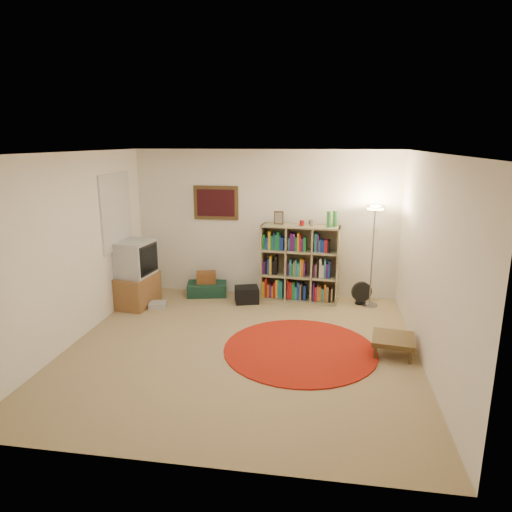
{
  "coord_description": "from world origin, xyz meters",
  "views": [
    {
      "loc": [
        1.03,
        -5.39,
        2.64
      ],
      "look_at": [
        0.1,
        0.6,
        1.1
      ],
      "focal_mm": 32.0,
      "sensor_mm": 36.0,
      "label": 1
    }
  ],
  "objects": [
    {
      "name": "floor_lamp",
      "position": [
        1.79,
        1.89,
        1.38
      ],
      "size": [
        0.4,
        0.4,
        1.66
      ],
      "rotation": [
        0.0,
        0.0,
        0.3
      ],
      "color": "#97969A",
      "rests_on": "ground"
    },
    {
      "name": "wicker_basket",
      "position": [
        -1.0,
        2.02,
        0.31
      ],
      "size": [
        0.39,
        0.32,
        0.19
      ],
      "rotation": [
        0.0,
        0.0,
        0.28
      ],
      "color": "brown",
      "rests_on": "suitcase"
    },
    {
      "name": "floor_fan",
      "position": [
        1.66,
        1.94,
        0.19
      ],
      "size": [
        0.34,
        0.23,
        0.38
      ],
      "rotation": [
        0.0,
        0.0,
        0.33
      ],
      "color": "black",
      "rests_on": "ground"
    },
    {
      "name": "dvd_box",
      "position": [
        -1.62,
        1.27,
        0.05
      ],
      "size": [
        0.31,
        0.28,
        0.09
      ],
      "rotation": [
        0.0,
        0.0,
        0.21
      ],
      "color": "#B6B7BB",
      "rests_on": "ground"
    },
    {
      "name": "paper_towel",
      "position": [
        -0.2,
        1.82,
        0.11
      ],
      "size": [
        0.13,
        0.13,
        0.22
      ],
      "rotation": [
        0.0,
        0.0,
        -0.27
      ],
      "color": "silver",
      "rests_on": "ground"
    },
    {
      "name": "room",
      "position": [
        -0.05,
        0.05,
        1.26
      ],
      "size": [
        4.54,
        4.54,
        2.54
      ],
      "color": "#9A835A",
      "rests_on": "ground"
    },
    {
      "name": "bookshelf",
      "position": [
        0.6,
        2.0,
        0.62
      ],
      "size": [
        1.31,
        0.47,
        1.54
      ],
      "rotation": [
        0.0,
        0.0,
        -0.08
      ],
      "color": "#958B63",
      "rests_on": "ground"
    },
    {
      "name": "side_table",
      "position": [
        1.93,
        0.13,
        0.2
      ],
      "size": [
        0.58,
        0.58,
        0.24
      ],
      "rotation": [
        0.0,
        0.0,
        -0.14
      ],
      "color": "#422F17",
      "rests_on": "ground"
    },
    {
      "name": "suitcase",
      "position": [
        -0.99,
        2.01,
        0.11
      ],
      "size": [
        0.75,
        0.56,
        0.22
      ],
      "rotation": [
        0.0,
        0.0,
        0.21
      ],
      "color": "#133426",
      "rests_on": "ground"
    },
    {
      "name": "duffel_bag",
      "position": [
        -0.23,
        1.74,
        0.13
      ],
      "size": [
        0.46,
        0.41,
        0.27
      ],
      "rotation": [
        0.0,
        0.0,
        0.28
      ],
      "color": "black",
      "rests_on": "ground"
    },
    {
      "name": "red_rug",
      "position": [
        0.76,
        0.06,
        0.01
      ],
      "size": [
        1.98,
        1.98,
        0.02
      ],
      "color": "maroon",
      "rests_on": "ground"
    },
    {
      "name": "tv_stand",
      "position": [
        -2.0,
        1.33,
        0.52
      ],
      "size": [
        0.61,
        0.8,
        1.08
      ],
      "rotation": [
        0.0,
        0.0,
        -0.13
      ],
      "color": "brown",
      "rests_on": "ground"
    }
  ]
}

